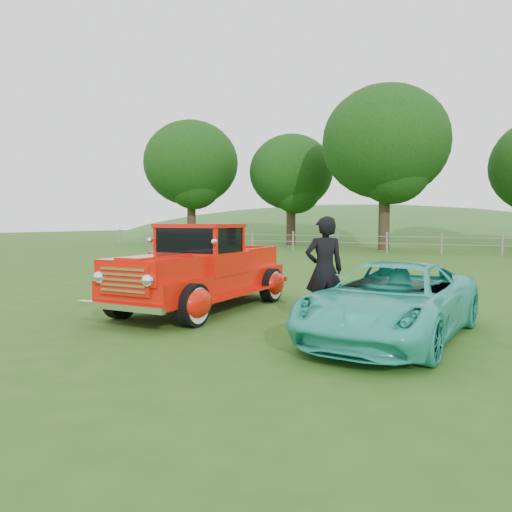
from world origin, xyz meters
The scene contains 9 objects.
ground centered at (0.00, 0.00, 0.00)m, with size 140.00×140.00×0.00m, color #295215.
distant_hills centered at (-4.08, 59.46, -4.55)m, with size 116.00×60.00×18.00m.
fence_line centered at (0.00, 22.00, 0.60)m, with size 48.00×0.12×1.20m.
tree_far_west centered at (-20.00, 26.00, 6.49)m, with size 7.60×7.60×9.93m.
tree_mid_west centered at (-12.00, 28.00, 5.55)m, with size 6.40×6.40×8.46m.
tree_near_west centered at (-4.00, 25.00, 6.80)m, with size 8.00×8.00×10.42m.
red_pickup centered at (-1.49, 1.51, 0.80)m, with size 2.34×5.04×1.78m.
teal_sedan centered at (2.61, 0.84, 0.59)m, with size 1.96×4.26×1.18m, color #2EB8A2.
man centered at (1.24, 1.46, 0.96)m, with size 0.70×0.46×1.92m, color black.
Camera 1 is at (4.52, -6.88, 1.83)m, focal length 35.00 mm.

